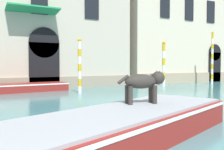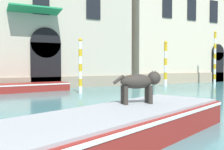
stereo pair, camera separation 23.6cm
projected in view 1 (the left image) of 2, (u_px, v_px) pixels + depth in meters
boat_foreground at (110, 128)px, 5.61m from camera, size 8.17×4.93×0.70m
dog_on_deck at (144, 82)px, 6.95m from camera, size 1.30×0.57×0.88m
boat_moored_near_palazzo at (21, 88)px, 16.59m from camera, size 6.06×2.35×0.53m
mooring_pole_0 at (80, 66)px, 15.60m from camera, size 0.22×0.22×3.31m
mooring_pole_1 at (164, 63)px, 20.86m from camera, size 0.27×0.27×3.61m
mooring_pole_2 at (212, 58)px, 23.19m from camera, size 0.21×0.21×4.67m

